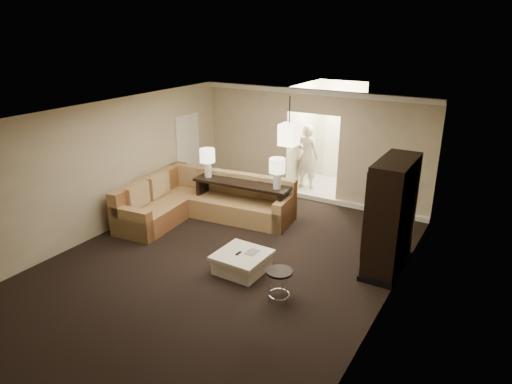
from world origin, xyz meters
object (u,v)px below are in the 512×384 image
Objects in this scene: armoire at (390,218)px; drink_table at (279,279)px; person at (307,153)px; console_table at (241,197)px; coffee_table at (242,262)px; sectional_sofa at (201,202)px.

armoire is 3.88× the size of drink_table.
person is at bearing 110.10° from drink_table.
console_table is 2.82m from person.
person is at bearing 100.77° from coffee_table.
drink_table is at bearing 114.92° from person.
coffee_table is (2.12, -1.59, -0.21)m from sectional_sofa.
armoire is at bearing 138.12° from person.
coffee_table is 4.94m from person.
armoire reaches higher than console_table.
armoire is (2.23, 1.46, 0.82)m from coffee_table.
person is (-3.14, 3.33, -0.03)m from armoire.
drink_table reaches higher than coffee_table.
armoire reaches higher than drink_table.
sectional_sofa is 3.69× the size of coffee_table.
person is at bearing 63.57° from sectional_sofa.
armoire reaches higher than person.
armoire is at bearing -13.03° from console_table.
coffee_table is 1.14m from drink_table.
drink_table is 5.64m from person.
armoire reaches higher than sectional_sofa.
console_table is 3.60m from armoire.
drink_table is (2.31, -2.51, -0.14)m from console_table.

